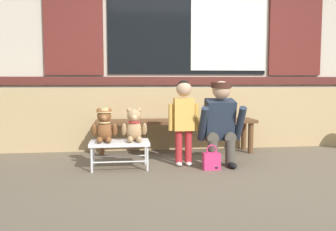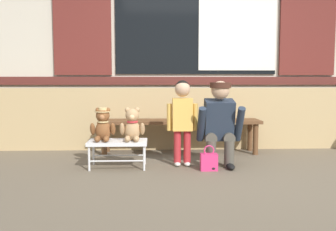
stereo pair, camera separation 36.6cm
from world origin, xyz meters
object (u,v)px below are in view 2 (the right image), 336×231
at_px(wooden_bench_long, 180,125).
at_px(small_display_bench, 118,144).
at_px(teddy_bear_with_hat, 103,125).
at_px(adult_crouching, 220,123).
at_px(teddy_bear_plain, 132,126).
at_px(child_standing, 182,113).
at_px(handbag_on_ground, 209,161).

xyz_separation_m(wooden_bench_long, small_display_bench, (-0.74, -0.79, -0.11)).
height_order(small_display_bench, teddy_bear_with_hat, teddy_bear_with_hat).
xyz_separation_m(small_display_bench, teddy_bear_with_hat, (-0.16, 0.00, 0.21)).
bearing_deg(adult_crouching, teddy_bear_with_hat, -178.68).
relative_size(wooden_bench_long, teddy_bear_plain, 5.78).
relative_size(small_display_bench, adult_crouching, 0.67).
bearing_deg(child_standing, handbag_on_ground, -39.82).
height_order(wooden_bench_long, handbag_on_ground, wooden_bench_long).
distance_m(small_display_bench, teddy_bear_with_hat, 0.26).
relative_size(small_display_bench, child_standing, 0.67).
height_order(teddy_bear_with_hat, handbag_on_ground, teddy_bear_with_hat).
bearing_deg(wooden_bench_long, teddy_bear_with_hat, -138.68).
distance_m(wooden_bench_long, small_display_bench, 1.09).
height_order(teddy_bear_plain, child_standing, child_standing).
xyz_separation_m(teddy_bear_plain, child_standing, (0.55, 0.05, 0.13)).
distance_m(teddy_bear_plain, handbag_on_ground, 0.91).
bearing_deg(handbag_on_ground, small_display_bench, 170.32).
xyz_separation_m(child_standing, adult_crouching, (0.42, -0.02, -0.11)).
height_order(teddy_bear_with_hat, child_standing, child_standing).
xyz_separation_m(small_display_bench, teddy_bear_plain, (0.16, 0.00, 0.20)).
xyz_separation_m(teddy_bear_plain, handbag_on_ground, (0.82, -0.17, -0.37)).
bearing_deg(child_standing, wooden_bench_long, 88.13).
bearing_deg(wooden_bench_long, adult_crouching, -62.55).
xyz_separation_m(child_standing, handbag_on_ground, (0.27, -0.22, -0.50)).
relative_size(child_standing, handbag_on_ground, 3.52).
height_order(small_display_bench, child_standing, child_standing).
height_order(wooden_bench_long, small_display_bench, wooden_bench_long).
relative_size(adult_crouching, handbag_on_ground, 3.49).
bearing_deg(teddy_bear_plain, small_display_bench, -179.49).
bearing_deg(teddy_bear_plain, child_standing, 5.62).
bearing_deg(adult_crouching, wooden_bench_long, 117.45).
bearing_deg(teddy_bear_plain, teddy_bear_with_hat, 179.87).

